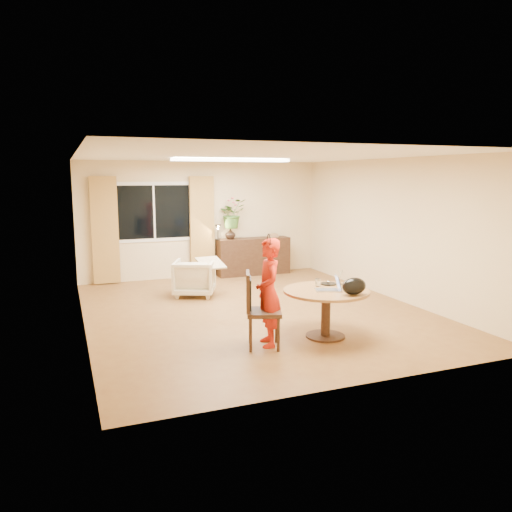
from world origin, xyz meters
The scene contains 24 objects.
floor centered at (0.00, 0.00, 0.00)m, with size 6.50×6.50×0.00m, color brown.
ceiling centered at (0.00, 0.00, 2.60)m, with size 6.50×6.50×0.00m, color white.
wall_back centered at (0.00, 3.25, 1.30)m, with size 5.50×5.50×0.00m, color #D9BA8D.
wall_left centered at (-2.75, 0.00, 1.30)m, with size 6.50×6.50×0.00m, color #D9BA8D.
wall_right centered at (2.75, 0.00, 1.30)m, with size 6.50×6.50×0.00m, color #D9BA8D.
window centered at (-1.10, 3.23, 1.50)m, with size 1.70×0.03×1.30m.
curtain_left centered at (-2.15, 3.15, 1.15)m, with size 0.55×0.08×2.25m, color olive.
curtain_right centered at (-0.05, 3.15, 1.15)m, with size 0.55×0.08×2.25m, color olive.
ceiling_panel centered at (0.00, 1.20, 2.57)m, with size 2.20×0.35×0.05m, color white.
dining_table centered at (0.44, -1.65, 0.54)m, with size 1.21×1.21×0.69m.
dining_chair centered at (-0.54, -1.73, 0.51)m, with size 0.49×0.45×1.03m, color black, non-canonical shape.
child centered at (-0.45, -1.66, 0.73)m, with size 0.35×0.53×1.46m, color red.
laptop centered at (0.43, -1.70, 0.80)m, with size 0.34×0.23×0.23m, color #B7B7BC, non-canonical shape.
tumbler centered at (0.44, -1.40, 0.74)m, with size 0.08×0.08×0.11m, color white, non-canonical shape.
wine_glass centered at (0.81, -1.40, 0.79)m, with size 0.07×0.07×0.21m, color white, non-canonical shape.
pot_lid centered at (0.64, -1.35, 0.71)m, with size 0.24×0.24×0.04m, color white, non-canonical shape.
handbag centered at (0.64, -2.05, 0.81)m, with size 0.35×0.21×0.24m, color black, non-canonical shape.
armchair centered at (-0.67, 1.47, 0.35)m, with size 0.74×0.77×0.70m, color beige.
throw centered at (-0.38, 1.37, 0.71)m, with size 0.45×0.55×0.03m, color beige, non-canonical shape.
sideboard centered at (1.12, 3.01, 0.43)m, with size 1.71×0.42×0.85m, color black.
vase centered at (0.57, 3.01, 0.98)m, with size 0.24×0.24×0.25m, color black.
bouquet centered at (0.61, 3.01, 1.43)m, with size 0.59×0.51×0.66m, color #356827.
book_stack centered at (1.63, 3.01, 0.90)m, with size 0.21×0.16×0.09m, color olive, non-canonical shape.
desk_lamp centered at (0.26, 2.96, 1.04)m, with size 0.15×0.15×0.36m, color black, non-canonical shape.
Camera 1 is at (-2.98, -7.67, 2.28)m, focal length 35.00 mm.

